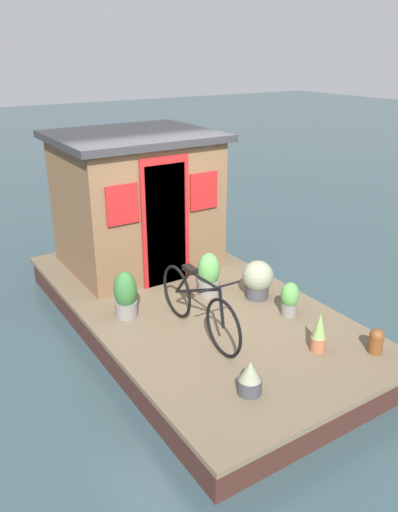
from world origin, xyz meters
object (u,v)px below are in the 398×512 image
at_px(potted_plant_thyme, 126,295).
at_px(mooring_bollard, 376,340).
at_px(houseboat_cabin, 137,200).
at_px(potted_plant_mint, 319,333).
at_px(potted_plant_succulent, 258,279).
at_px(bicycle, 198,305).
at_px(potted_plant_basil, 209,275).
at_px(potted_plant_rosemary, 290,299).
at_px(potted_plant_sage, 250,378).

relative_size(potted_plant_thyme, mooring_bollard, 2.07).
relative_size(houseboat_cabin, potted_plant_mint, 4.85).
bearing_deg(mooring_bollard, potted_plant_succulent, 8.38).
bearing_deg(potted_plant_thyme, houseboat_cabin, -31.79).
height_order(potted_plant_mint, potted_plant_thyme, potted_plant_thyme).
distance_m(bicycle, mooring_bollard, 1.99).
bearing_deg(potted_plant_mint, potted_plant_basil, 7.43).
distance_m(potted_plant_mint, potted_plant_succulent, 1.39).
bearing_deg(potted_plant_mint, mooring_bollard, -126.22).
bearing_deg(potted_plant_basil, potted_plant_rosemary, -153.68).
height_order(potted_plant_sage, potted_plant_mint, potted_plant_mint).
bearing_deg(potted_plant_sage, houseboat_cabin, -8.98).
bearing_deg(potted_plant_basil, potted_plant_mint, -172.57).
bearing_deg(houseboat_cabin, potted_plant_succulent, -157.80).
bearing_deg(houseboat_cabin, bicycle, 170.74).
bearing_deg(potted_plant_mint, potted_plant_thyme, 37.99).
bearing_deg(bicycle, potted_plant_thyme, 32.32).
xyz_separation_m(bicycle, mooring_bollard, (-1.38, -1.42, -0.22)).
xyz_separation_m(potted_plant_succulent, mooring_bollard, (-1.74, -0.26, -0.12)).
xyz_separation_m(potted_plant_sage, potted_plant_succulent, (1.55, -1.34, 0.10)).
bearing_deg(potted_plant_rosemary, bicycle, 78.79).
distance_m(potted_plant_mint, potted_plant_rosemary, 0.82).
bearing_deg(potted_plant_basil, bicycle, 139.79).
distance_m(bicycle, potted_plant_thyme, 0.99).
xyz_separation_m(bicycle, potted_plant_basil, (0.80, -0.68, -0.09)).
xyz_separation_m(houseboat_cabin, potted_plant_mint, (-3.30, -0.54, -0.78)).
xyz_separation_m(bicycle, potted_plant_thyme, (0.83, 0.53, -0.08)).
relative_size(houseboat_cabin, potted_plant_rosemary, 5.12).
bearing_deg(houseboat_cabin, potted_plant_rosemary, -162.03).
bearing_deg(potted_plant_sage, potted_plant_basil, -23.20).
bearing_deg(potted_plant_succulent, houseboat_cabin, 22.20).
relative_size(bicycle, potted_plant_sage, 4.74).
relative_size(houseboat_cabin, potted_plant_succulent, 4.35).
relative_size(potted_plant_basil, potted_plant_succulent, 1.14).
xyz_separation_m(potted_plant_succulent, potted_plant_rosemary, (-0.59, -0.03, -0.05)).
xyz_separation_m(potted_plant_sage, potted_plant_mint, (0.18, -1.09, 0.05)).
height_order(potted_plant_sage, potted_plant_thyme, potted_plant_thyme).
relative_size(houseboat_cabin, potted_plant_basil, 3.83).
distance_m(potted_plant_basil, mooring_bollard, 2.31).
relative_size(bicycle, potted_plant_basil, 2.85).
distance_m(potted_plant_basil, potted_plant_mint, 1.83).
xyz_separation_m(houseboat_cabin, bicycle, (-2.29, 0.37, -0.63)).
relative_size(houseboat_cabin, bicycle, 1.34).
bearing_deg(potted_plant_basil, potted_plant_thyme, 88.48).
bearing_deg(potted_plant_sage, bicycle, -8.46).
bearing_deg(potted_plant_sage, potted_plant_succulent, -40.76).
relative_size(potted_plant_mint, potted_plant_thyme, 0.78).
relative_size(potted_plant_basil, potted_plant_mint, 1.27).
bearing_deg(bicycle, potted_plant_succulent, -72.86).
bearing_deg(potted_plant_basil, mooring_bollard, -161.31).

